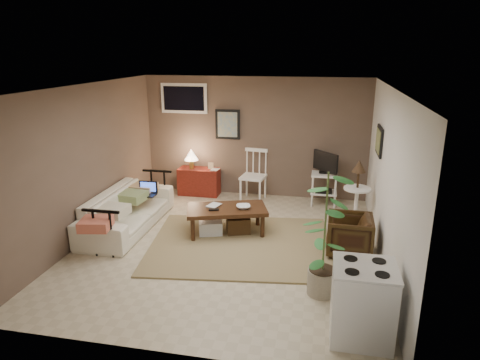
% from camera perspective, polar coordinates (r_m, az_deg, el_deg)
% --- Properties ---
extents(floor, '(5.00, 5.00, 0.00)m').
position_cam_1_polar(floor, '(6.68, -1.68, -8.69)').
color(floor, '#C1B293').
rests_on(floor, ground).
extents(art_back, '(0.50, 0.03, 0.60)m').
position_cam_1_polar(art_back, '(8.67, -1.66, 7.42)').
color(art_back, black).
extents(art_right, '(0.03, 0.60, 0.45)m').
position_cam_1_polar(art_right, '(7.10, 18.08, 5.00)').
color(art_right, black).
extents(window, '(0.96, 0.03, 0.60)m').
position_cam_1_polar(window, '(8.85, -7.48, 10.74)').
color(window, white).
extents(rug, '(3.02, 2.54, 0.03)m').
position_cam_1_polar(rug, '(6.67, 0.16, -8.57)').
color(rug, '#8F7C53').
rests_on(rug, floor).
extents(coffee_table, '(1.41, 1.02, 0.48)m').
position_cam_1_polar(coffee_table, '(6.97, -1.87, -5.15)').
color(coffee_table, '#3D2310').
rests_on(coffee_table, floor).
extents(sofa, '(0.63, 2.17, 0.85)m').
position_cam_1_polar(sofa, '(7.40, -14.83, -3.10)').
color(sofa, white).
rests_on(sofa, floor).
extents(sofa_pillows, '(0.42, 2.06, 0.15)m').
position_cam_1_polar(sofa_pillows, '(7.13, -15.38, -3.07)').
color(sofa_pillows, beige).
rests_on(sofa_pillows, sofa).
extents(sofa_end_rails, '(0.58, 2.16, 0.73)m').
position_cam_1_polar(sofa_end_rails, '(7.36, -13.92, -3.61)').
color(sofa_end_rails, black).
rests_on(sofa_end_rails, floor).
extents(laptop, '(0.33, 0.24, 0.23)m').
position_cam_1_polar(laptop, '(7.59, -12.28, -1.40)').
color(laptop, black).
rests_on(laptop, sofa).
extents(red_console, '(0.83, 0.37, 0.96)m').
position_cam_1_polar(red_console, '(8.87, -5.57, 0.14)').
color(red_console, maroon).
rests_on(red_console, floor).
extents(spindle_chair, '(0.51, 0.51, 1.01)m').
position_cam_1_polar(spindle_chair, '(8.47, 1.81, 0.42)').
color(spindle_chair, white).
rests_on(spindle_chair, floor).
extents(tv_stand, '(0.49, 0.48, 1.05)m').
position_cam_1_polar(tv_stand, '(8.33, 11.20, 0.36)').
color(tv_stand, white).
rests_on(tv_stand, floor).
extents(side_table, '(0.44, 0.44, 1.18)m').
position_cam_1_polar(side_table, '(7.31, 15.39, -0.85)').
color(side_table, white).
rests_on(side_table, floor).
extents(armchair, '(0.61, 0.65, 0.66)m').
position_cam_1_polar(armchair, '(6.48, 14.36, -6.88)').
color(armchair, black).
rests_on(armchair, floor).
extents(potted_plant, '(0.40, 0.40, 1.59)m').
position_cam_1_polar(potted_plant, '(5.19, 11.26, -6.60)').
color(potted_plant, tan).
rests_on(potted_plant, floor).
extents(stove, '(0.64, 0.59, 0.83)m').
position_cam_1_polar(stove, '(4.73, 16.01, -15.41)').
color(stove, white).
rests_on(stove, floor).
extents(bowl, '(0.23, 0.11, 0.22)m').
position_cam_1_polar(bowl, '(6.82, 0.45, -2.93)').
color(bowl, '#3D2310').
rests_on(bowl, coffee_table).
extents(book_table, '(0.18, 0.07, 0.24)m').
position_cam_1_polar(book_table, '(6.99, -4.14, -2.40)').
color(book_table, '#3D2310').
rests_on(book_table, coffee_table).
extents(book_console, '(0.15, 0.04, 0.20)m').
position_cam_1_polar(book_console, '(8.67, -3.82, 2.00)').
color(book_console, '#3D2310').
rests_on(book_console, red_console).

